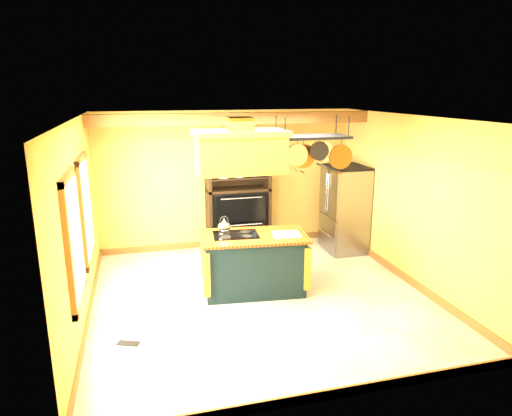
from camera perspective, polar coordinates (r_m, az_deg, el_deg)
name	(u,v)px	position (r m, az deg, el deg)	size (l,w,h in m)	color
floor	(261,297)	(7.13, 0.57, -11.02)	(5.00, 5.00, 0.00)	beige
ceiling	(261,118)	(6.43, 0.63, 11.20)	(5.00, 5.00, 0.00)	white
wall_back	(227,180)	(9.03, -3.60, 3.53)	(5.00, 0.02, 2.70)	gold
wall_front	(330,279)	(4.42, 9.29, -8.70)	(5.00, 0.02, 2.70)	gold
wall_left	(79,224)	(6.48, -21.25, -1.92)	(0.02, 5.00, 2.70)	gold
wall_right	(412,201)	(7.68, 18.90, 0.78)	(0.02, 5.00, 2.70)	gold
ceiling_beam	(235,118)	(8.09, -2.62, 11.12)	(5.00, 0.15, 0.20)	olive
window_near	(74,239)	(5.70, -21.78, -3.65)	(0.06, 1.06, 1.56)	olive
window_far	(86,209)	(7.04, -20.51, -0.16)	(0.06, 1.06, 1.56)	olive
kitchen_island	(253,263)	(7.15, -0.32, -6.84)	(1.71, 1.06, 1.11)	#132A2D
range_hood	(240,150)	(6.66, -2.00, 7.28)	(1.34, 0.76, 0.80)	#A96E2A
pot_rack	(312,145)	(6.98, 7.04, 7.78)	(1.20, 0.55, 0.80)	black
refrigerator	(344,211)	(8.99, 10.99, -0.38)	(0.71, 0.84, 1.64)	gray
hutch	(238,207)	(8.95, -2.31, 0.11)	(1.21, 0.55, 2.15)	black
floor_register	(128,343)	(6.16, -15.67, -15.96)	(0.28, 0.12, 0.01)	black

